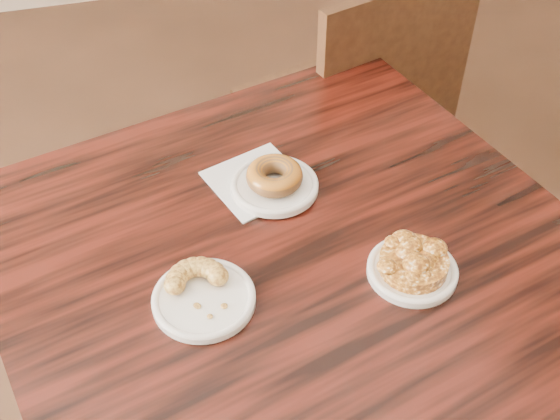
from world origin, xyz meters
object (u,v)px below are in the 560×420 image
object	(u,v)px
chair_far	(340,109)
cafe_table	(296,383)
cruller_fragment	(203,291)
glazed_donut	(274,176)
apple_fritter	(414,261)

from	to	relation	value
chair_far	cafe_table	bearing A→B (deg)	48.24
cafe_table	chair_far	xyz separation A→B (m)	(0.34, 0.76, 0.08)
cafe_table	cruller_fragment	bearing A→B (deg)	-178.54
glazed_donut	cafe_table	bearing A→B (deg)	-90.90
cafe_table	apple_fritter	bearing A→B (deg)	-40.47
cafe_table	chair_far	world-z (taller)	chair_far
cafe_table	glazed_donut	distance (m)	0.44
cafe_table	chair_far	size ratio (longest dim) A/B	1.05
cruller_fragment	cafe_table	bearing A→B (deg)	16.35
cafe_table	glazed_donut	size ratio (longest dim) A/B	9.30
apple_fritter	cruller_fragment	distance (m)	0.33
apple_fritter	cafe_table	bearing A→B (deg)	154.41
glazed_donut	apple_fritter	xyz separation A→B (m)	(0.16, -0.25, -0.00)
cafe_table	apple_fritter	distance (m)	0.44
apple_fritter	cruller_fragment	size ratio (longest dim) A/B	1.31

